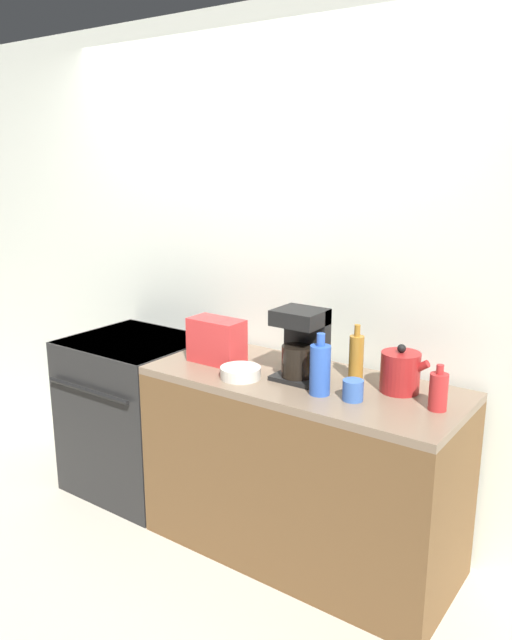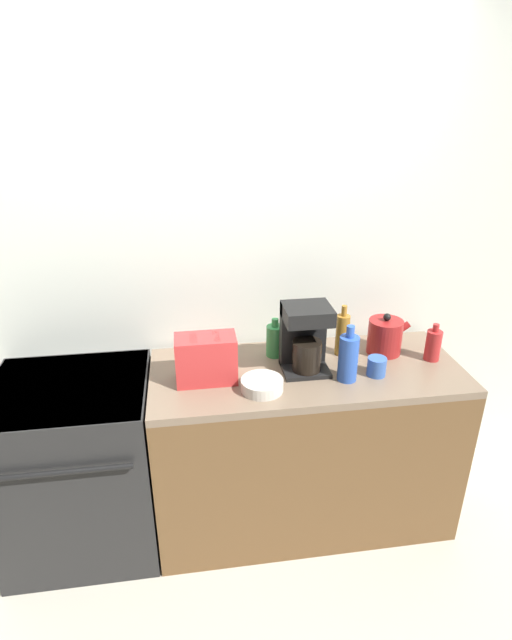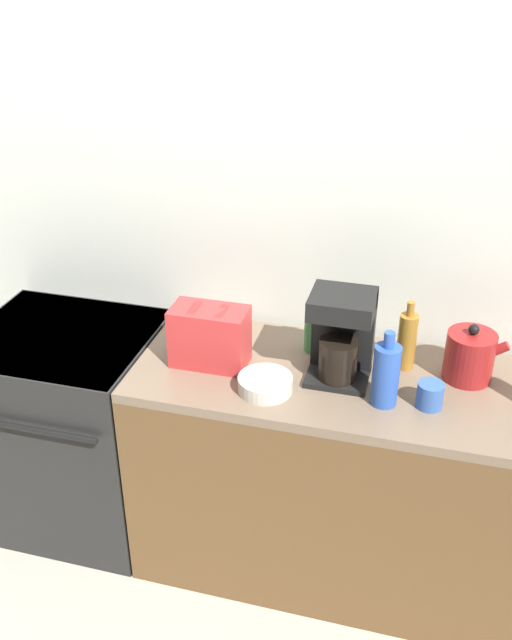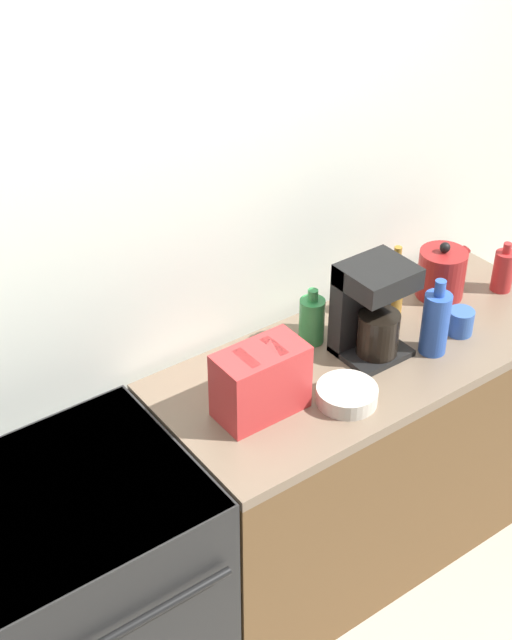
{
  "view_description": "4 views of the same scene",
  "coord_description": "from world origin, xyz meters",
  "px_view_note": "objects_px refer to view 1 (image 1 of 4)",
  "views": [
    {
      "loc": [
        1.91,
        -2.0,
        1.86
      ],
      "look_at": [
        0.26,
        0.32,
        1.12
      ],
      "focal_mm": 35.0,
      "sensor_mm": 36.0,
      "label": 1
    },
    {
      "loc": [
        -0.01,
        -1.69,
        2.07
      ],
      "look_at": [
        0.29,
        0.34,
        1.14
      ],
      "focal_mm": 28.0,
      "sensor_mm": 36.0,
      "label": 2
    },
    {
      "loc": [
        0.78,
        -1.79,
        2.27
      ],
      "look_at": [
        0.19,
        0.41,
        1.01
      ],
      "focal_mm": 40.0,
      "sensor_mm": 36.0,
      "label": 3
    },
    {
      "loc": [
        -1.16,
        -1.37,
        2.61
      ],
      "look_at": [
        0.13,
        0.41,
        1.11
      ],
      "focal_mm": 50.0,
      "sensor_mm": 36.0,
      "label": 4
    }
  ],
  "objects_px": {
    "toaster": "(217,341)",
    "cup_blue": "(353,390)",
    "bottle_blue": "(320,369)",
    "bottle_green": "(297,349)",
    "coffee_maker": "(302,343)",
    "stove": "(137,412)",
    "kettle": "(401,372)",
    "bottle_amber": "(356,357)",
    "bowl": "(241,372)",
    "bottle_red": "(438,391)"
  },
  "relations": [
    {
      "from": "kettle",
      "to": "cup_blue",
      "type": "distance_m",
      "value": 0.24
    },
    {
      "from": "coffee_maker",
      "to": "bowl",
      "type": "bearing_deg",
      "value": -144.58
    },
    {
      "from": "bottle_red",
      "to": "bottle_blue",
      "type": "relative_size",
      "value": 0.71
    },
    {
      "from": "cup_blue",
      "to": "bottle_green",
      "type": "bearing_deg",
      "value": 149.15
    },
    {
      "from": "toaster",
      "to": "kettle",
      "type": "bearing_deg",
      "value": 8.99
    },
    {
      "from": "toaster",
      "to": "coffee_maker",
      "type": "relative_size",
      "value": 0.83
    },
    {
      "from": "bottle_red",
      "to": "bottle_green",
      "type": "relative_size",
      "value": 0.96
    },
    {
      "from": "stove",
      "to": "bottle_blue",
      "type": "bearing_deg",
      "value": -5.5
    },
    {
      "from": "kettle",
      "to": "toaster",
      "type": "distance_m",
      "value": 0.91
    },
    {
      "from": "bottle_red",
      "to": "cup_blue",
      "type": "height_order",
      "value": "bottle_red"
    },
    {
      "from": "kettle",
      "to": "bottle_amber",
      "type": "xyz_separation_m",
      "value": [
        -0.22,
        0.01,
        0.02
      ]
    },
    {
      "from": "stove",
      "to": "kettle",
      "type": "relative_size",
      "value": 4.18
    },
    {
      "from": "bowl",
      "to": "kettle",
      "type": "bearing_deg",
      "value": 21.52
    },
    {
      "from": "stove",
      "to": "bottle_blue",
      "type": "relative_size",
      "value": 3.31
    },
    {
      "from": "kettle",
      "to": "cup_blue",
      "type": "relative_size",
      "value": 2.42
    },
    {
      "from": "kettle",
      "to": "bottle_amber",
      "type": "distance_m",
      "value": 0.22
    },
    {
      "from": "stove",
      "to": "cup_blue",
      "type": "bearing_deg",
      "value": -4.17
    },
    {
      "from": "toaster",
      "to": "cup_blue",
      "type": "xyz_separation_m",
      "value": [
        0.78,
        -0.07,
        -0.07
      ]
    },
    {
      "from": "bottle_blue",
      "to": "coffee_maker",
      "type": "bearing_deg",
      "value": 142.97
    },
    {
      "from": "toaster",
      "to": "bottle_blue",
      "type": "xyz_separation_m",
      "value": [
        0.63,
        -0.09,
        0.0
      ]
    },
    {
      "from": "kettle",
      "to": "bottle_blue",
      "type": "distance_m",
      "value": 0.35
    },
    {
      "from": "toaster",
      "to": "bowl",
      "type": "xyz_separation_m",
      "value": [
        0.23,
        -0.12,
        -0.08
      ]
    },
    {
      "from": "bottle_amber",
      "to": "bottle_green",
      "type": "xyz_separation_m",
      "value": [
        -0.33,
        0.04,
        -0.03
      ]
    },
    {
      "from": "bottle_amber",
      "to": "bottle_green",
      "type": "bearing_deg",
      "value": 173.92
    },
    {
      "from": "toaster",
      "to": "bottle_green",
      "type": "xyz_separation_m",
      "value": [
        0.35,
        0.19,
        -0.03
      ]
    },
    {
      "from": "toaster",
      "to": "cup_blue",
      "type": "bearing_deg",
      "value": -4.9
    },
    {
      "from": "cup_blue",
      "to": "bowl",
      "type": "bearing_deg",
      "value": -174.49
    },
    {
      "from": "bottle_red",
      "to": "bottle_green",
      "type": "distance_m",
      "value": 0.77
    },
    {
      "from": "coffee_maker",
      "to": "bottle_red",
      "type": "height_order",
      "value": "coffee_maker"
    },
    {
      "from": "bottle_amber",
      "to": "bottle_green",
      "type": "height_order",
      "value": "bottle_amber"
    },
    {
      "from": "kettle",
      "to": "stove",
      "type": "bearing_deg",
      "value": -176.01
    },
    {
      "from": "cup_blue",
      "to": "stove",
      "type": "bearing_deg",
      "value": 175.83
    },
    {
      "from": "kettle",
      "to": "bottle_amber",
      "type": "relative_size",
      "value": 0.81
    },
    {
      "from": "stove",
      "to": "cup_blue",
      "type": "height_order",
      "value": "cup_blue"
    },
    {
      "from": "kettle",
      "to": "bottle_green",
      "type": "bearing_deg",
      "value": 174.92
    },
    {
      "from": "kettle",
      "to": "toaster",
      "type": "height_order",
      "value": "toaster"
    },
    {
      "from": "stove",
      "to": "bottle_amber",
      "type": "distance_m",
      "value": 1.42
    },
    {
      "from": "stove",
      "to": "bottle_green",
      "type": "relative_size",
      "value": 4.49
    },
    {
      "from": "stove",
      "to": "cup_blue",
      "type": "xyz_separation_m",
      "value": [
        1.4,
        -0.1,
        0.48
      ]
    },
    {
      "from": "kettle",
      "to": "bowl",
      "type": "xyz_separation_m",
      "value": [
        -0.66,
        -0.26,
        -0.06
      ]
    },
    {
      "from": "bottle_red",
      "to": "cup_blue",
      "type": "bearing_deg",
      "value": -162.2
    },
    {
      "from": "kettle",
      "to": "cup_blue",
      "type": "height_order",
      "value": "kettle"
    },
    {
      "from": "bottle_blue",
      "to": "bottle_green",
      "type": "relative_size",
      "value": 1.36
    },
    {
      "from": "coffee_maker",
      "to": "bottle_red",
      "type": "relative_size",
      "value": 1.72
    },
    {
      "from": "bowl",
      "to": "stove",
      "type": "bearing_deg",
      "value": 169.82
    },
    {
      "from": "stove",
      "to": "toaster",
      "type": "distance_m",
      "value": 0.83
    },
    {
      "from": "stove",
      "to": "bottle_red",
      "type": "bearing_deg",
      "value": 0.04
    },
    {
      "from": "bottle_green",
      "to": "bowl",
      "type": "height_order",
      "value": "bottle_green"
    },
    {
      "from": "stove",
      "to": "bottle_green",
      "type": "height_order",
      "value": "bottle_green"
    },
    {
      "from": "coffee_maker",
      "to": "bottle_blue",
      "type": "height_order",
      "value": "coffee_maker"
    }
  ]
}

